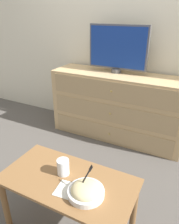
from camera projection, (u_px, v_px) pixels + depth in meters
The scene contains 8 objects.
ground_plane at pixel (118, 126), 3.07m from camera, with size 12.00×12.00×0.00m, color #56514C.
wall_back at pixel (126, 26), 2.53m from camera, with size 12.00×0.05×2.60m.
dresser at pixel (117, 106), 2.67m from camera, with size 1.59×0.47×0.81m.
tv at pixel (118, 48), 2.44m from camera, with size 0.69×0.12×0.53m.
coffee_table at pixel (68, 188), 1.47m from camera, with size 0.90×0.47×0.46m.
takeout_bowl at pixel (86, 191), 1.31m from camera, with size 0.22×0.22×0.19m.
drink_cup at pixel (63, 168), 1.47m from camera, with size 0.08×0.08×0.11m.
napkin at pixel (67, 190), 1.35m from camera, with size 0.16×0.16×0.00m.
Camera 1 is at (0.87, -2.58, 1.48)m, focal length 35.00 mm.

